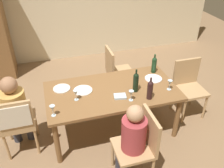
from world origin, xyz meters
The scene contains 20 objects.
ground_plane centered at (0.00, 0.00, 0.00)m, with size 10.00×10.00×0.00m, color #846647.
dining_table centered at (0.00, 0.00, 0.65)m, with size 1.84×0.97×0.72m.
chair_near centered at (0.09, -0.87, 0.53)m, with size 0.44×0.44×0.92m.
chair_left_end centered at (-1.30, -0.12, 0.59)m, with size 0.44×0.46×0.92m.
chair_right_end centered at (1.30, 0.09, 0.53)m, with size 0.44×0.44×0.92m.
chair_far_right centered at (0.33, 0.87, 0.53)m, with size 0.44×0.44×0.92m.
person_woman_host centered at (-0.03, -0.87, 0.63)m, with size 0.33×0.28×1.09m.
person_man_bearded centered at (-1.30, 0.03, 0.66)m, with size 0.31×0.36×1.15m.
wine_bottle_tall_green centered at (0.77, 0.29, 0.86)m, with size 0.07×0.07×0.31m.
wine_bottle_dark_red centered at (0.30, -0.11, 0.87)m, with size 0.08×0.08×0.34m.
wine_bottle_short_olive centered at (0.42, -0.33, 0.87)m, with size 0.08×0.08×0.32m.
wine_glass_near_left centered at (-0.83, -0.32, 0.83)m, with size 0.07×0.07×0.15m.
wine_glass_centre centered at (0.17, -0.30, 0.83)m, with size 0.07×0.07×0.15m.
wine_glass_near_right centered at (0.77, -0.21, 0.83)m, with size 0.07×0.07×0.15m.
wine_glass_far centered at (-0.52, -0.08, 0.83)m, with size 0.07×0.07×0.15m.
dinner_plate_host centered at (-0.39, 0.10, 0.73)m, with size 0.26×0.26×0.01m, color white.
dinner_plate_guest_left centered at (-0.67, 0.23, 0.73)m, with size 0.24×0.24×0.01m, color silver.
dinner_plate_guest_right centered at (0.68, 0.10, 0.73)m, with size 0.25×0.25×0.01m, color white.
folded_napkin centered at (0.05, -0.20, 0.74)m, with size 0.16×0.12×0.03m, color #ADC6D6.
handbag centered at (0.76, 0.87, 0.11)m, with size 0.28×0.12×0.22m, color brown.
Camera 1 is at (-0.80, -2.70, 2.66)m, focal length 39.12 mm.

